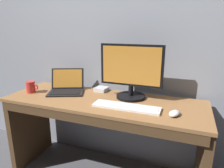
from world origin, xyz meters
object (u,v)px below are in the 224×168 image
coffee_mug (31,87)px  external_drive_box (101,89)px  laptop_black (66,88)px  wired_keyboard (126,107)px  computer_mouse (174,113)px  external_monitor (131,74)px

coffee_mug → external_drive_box: bearing=25.0°
laptop_black → wired_keyboard: bearing=-15.4°
computer_mouse → coffee_mug: 1.25m
external_drive_box → coffee_mug: 0.63m
wired_keyboard → coffee_mug: 0.91m
wired_keyboard → external_drive_box: external_drive_box is taller
coffee_mug → wired_keyboard: bearing=-2.9°
laptop_black → external_monitor: (0.59, 0.05, 0.17)m
computer_mouse → external_drive_box: (-0.67, 0.33, 0.00)m
external_monitor → external_drive_box: 0.37m
wired_keyboard → computer_mouse: (0.34, -0.01, 0.01)m
external_monitor → computer_mouse: (0.37, -0.23, -0.19)m
laptop_black → wired_keyboard: 0.64m
external_monitor → wired_keyboard: (0.03, -0.22, -0.20)m
computer_mouse → external_drive_box: same height
external_monitor → wired_keyboard: bearing=-82.4°
laptop_black → wired_keyboard: (0.62, -0.17, -0.03)m
laptop_black → coffee_mug: (-0.29, -0.12, 0.01)m
external_drive_box → laptop_black: bearing=-153.2°
external_monitor → coffee_mug: external_monitor is taller
computer_mouse → external_drive_box: size_ratio=1.00×
laptop_black → computer_mouse: size_ratio=3.44×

